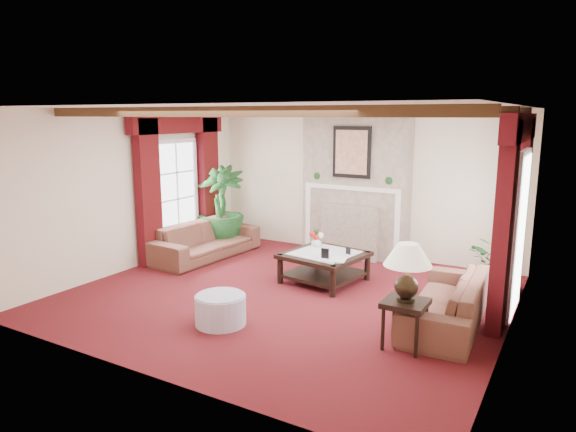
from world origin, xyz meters
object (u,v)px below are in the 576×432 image
Objects in this scene: ottoman at (221,310)px; sofa_right at (447,292)px; sofa_left at (206,234)px; coffee_table at (324,267)px; side_table at (405,324)px; potted_palm at (221,225)px.

sofa_right is at bearing 30.52° from ottoman.
ottoman is (2.14, -2.36, -0.25)m from sofa_left.
coffee_table is (2.53, -0.19, -0.20)m from sofa_left.
coffee_table is at bearing 137.64° from side_table.
ottoman is at bearing -166.92° from side_table.
sofa_left is 4.03× the size of side_table.
side_table reaches higher than ottoman.
potted_palm is 1.63× the size of coffee_table.
sofa_right is 1.88× the size of coffee_table.
sofa_left reaches higher than ottoman.
potted_palm is at bearing 150.44° from side_table.
ottoman is (2.33, -3.09, -0.27)m from potted_palm.
sofa_left is 4.69m from sofa_right.
potted_palm reaches higher than sofa_left.
side_table is (-0.25, -0.94, -0.13)m from sofa_right.
potted_palm is at bearing 127.02° from ottoman.
side_table is at bearing 13.08° from ottoman.
potted_palm reaches higher than coffee_table.
coffee_table is at bearing -18.59° from potted_palm.
sofa_left is at bearing 156.98° from side_table.
sofa_left is 0.75m from potted_palm.
coffee_table is 2.47m from side_table.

